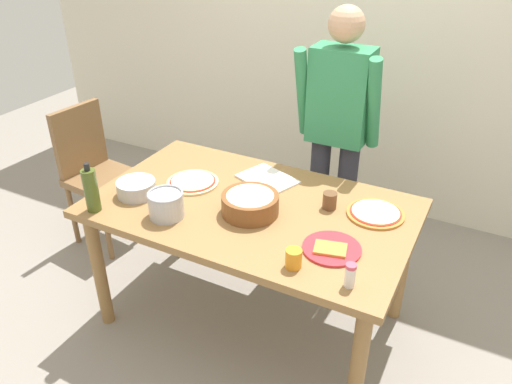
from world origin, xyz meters
TOP-DOWN VIEW (x-y plane):
  - ground at (0.00, 0.00)m, footprint 8.00×8.00m
  - wall_back at (0.00, 1.60)m, footprint 5.60×0.10m
  - dining_table at (0.00, 0.00)m, footprint 1.60×0.96m
  - person_cook at (0.17, 0.76)m, footprint 0.49×0.25m
  - chair_wooden_left at (-1.32, 0.25)m, footprint 0.44×0.44m
  - pizza_raw_on_board at (-0.39, 0.05)m, footprint 0.28×0.28m
  - pizza_cooked_on_tray at (0.58, 0.20)m, footprint 0.28×0.28m
  - plate_with_slice at (0.49, -0.17)m, footprint 0.26×0.26m
  - popcorn_bowl at (0.03, -0.07)m, footprint 0.28×0.28m
  - mixing_bowl_steel at (-0.57, -0.18)m, footprint 0.20×0.20m
  - olive_oil_bottle at (-0.67, -0.40)m, footprint 0.07×0.07m
  - steel_pot at (-0.32, -0.28)m, footprint 0.17×0.17m
  - cup_orange at (0.39, -0.35)m, footprint 0.07×0.07m
  - cup_small_brown at (0.36, 0.16)m, footprint 0.07×0.07m
  - salt_shaker at (0.63, -0.36)m, footprint 0.04×0.04m
  - cutting_board_white at (-0.05, 0.27)m, footprint 0.36×0.31m

SIDE VIEW (x-z plane):
  - ground at x=0.00m, z-range 0.00..0.00m
  - chair_wooden_left at x=-1.32m, z-range 0.07..1.02m
  - dining_table at x=0.00m, z-range 0.29..1.05m
  - cutting_board_white at x=-0.05m, z-range 0.76..0.77m
  - plate_with_slice at x=0.49m, z-range 0.76..0.78m
  - pizza_cooked_on_tray at x=0.58m, z-range 0.76..0.78m
  - pizza_raw_on_board at x=-0.39m, z-range 0.76..0.78m
  - mixing_bowl_steel at x=-0.57m, z-range 0.76..0.84m
  - cup_orange at x=0.39m, z-range 0.76..0.84m
  - cup_small_brown at x=0.36m, z-range 0.76..0.84m
  - salt_shaker at x=0.63m, z-range 0.76..0.87m
  - popcorn_bowl at x=0.03m, z-range 0.76..0.88m
  - steel_pot at x=-0.32m, z-range 0.76..0.89m
  - olive_oil_bottle at x=-0.67m, z-range 0.75..1.00m
  - person_cook at x=0.17m, z-range 0.13..1.75m
  - wall_back at x=0.00m, z-range 0.00..2.60m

